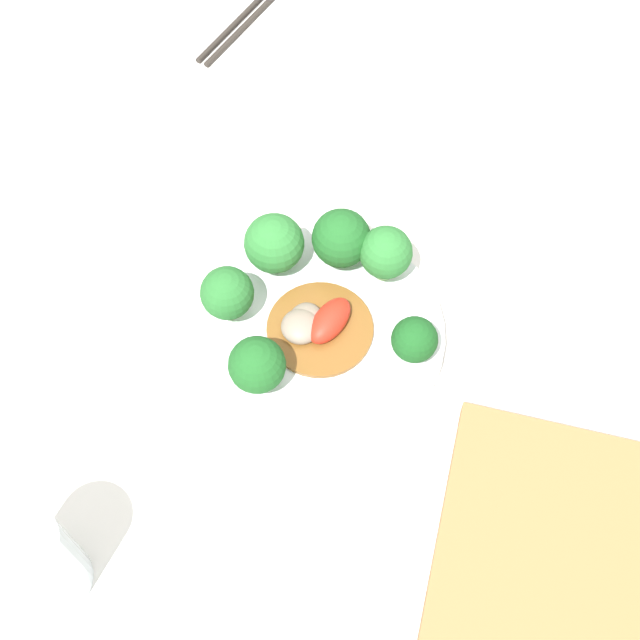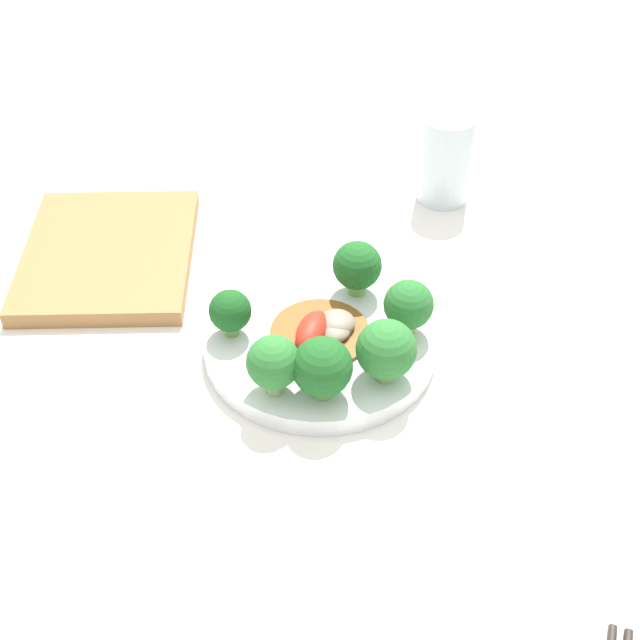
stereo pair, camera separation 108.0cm
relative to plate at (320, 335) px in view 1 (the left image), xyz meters
The scene contains 13 objects.
ground_plane 0.72m from the plate, 139.67° to the left, with size 8.00×8.00×0.00m, color #B7B2A8.
table 0.37m from the plate, 139.67° to the left, with size 1.18×0.82×0.71m.
plate is the anchor object (origin of this frame).
broccoli_south 0.10m from the plate, 94.97° to the right, with size 0.05×0.05×0.06m.
broccoli_west 0.10m from the plate, behind, with size 0.06×0.06×0.07m.
broccoli_northwest 0.10m from the plate, 143.29° to the left, with size 0.05×0.05×0.06m.
broccoli_southwest 0.10m from the plate, 141.91° to the right, with size 0.06×0.06×0.07m.
broccoli_southeast 0.09m from the plate, 37.88° to the right, with size 0.05×0.05×0.06m.
broccoli_north 0.10m from the plate, 80.72° to the left, with size 0.04×0.04×0.05m.
stirfry_center 0.02m from the plate, 109.99° to the right, with size 0.10×0.10×0.02m.
drinking_glass 0.33m from the plate, 36.71° to the right, with size 0.07×0.07×0.11m.
chopsticks 0.47m from the plate, 162.77° to the right, with size 0.21×0.11×0.01m.
cutting_board 0.29m from the plate, 50.77° to the left, with size 0.25×0.22×0.02m.
Camera 1 is at (0.45, 0.01, 1.48)m, focal length 50.00 mm.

